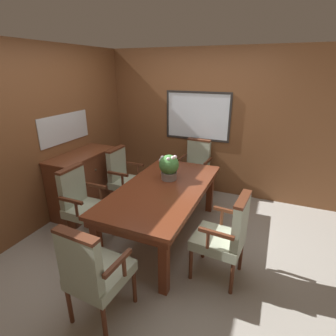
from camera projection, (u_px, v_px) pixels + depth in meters
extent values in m
plane|color=#A39E93|center=(155.00, 242.00, 3.42)|extent=(14.00, 14.00, 0.00)
cube|color=brown|center=(199.00, 123.00, 4.56)|extent=(7.20, 0.06, 2.45)
cube|color=white|center=(197.00, 116.00, 4.49)|extent=(1.07, 0.01, 0.76)
cube|color=#282623|center=(198.00, 92.00, 4.34)|extent=(1.14, 0.02, 0.04)
cube|color=#282623|center=(197.00, 139.00, 4.63)|extent=(1.14, 0.02, 0.03)
cube|color=#282623|center=(168.00, 114.00, 4.69)|extent=(0.03, 0.02, 0.76)
cube|color=#282623|center=(230.00, 118.00, 4.28)|extent=(0.03, 0.02, 0.76)
cube|color=brown|center=(44.00, 138.00, 3.59)|extent=(0.06, 7.20, 2.45)
cube|color=silver|center=(65.00, 128.00, 3.86)|extent=(0.01, 0.96, 0.42)
cube|color=maroon|center=(97.00, 245.00, 2.83)|extent=(0.09, 0.09, 0.68)
cube|color=maroon|center=(164.00, 265.00, 2.54)|extent=(0.09, 0.09, 0.68)
cube|color=maroon|center=(163.00, 183.00, 4.35)|extent=(0.09, 0.09, 0.68)
cube|color=maroon|center=(210.00, 191.00, 4.06)|extent=(0.09, 0.09, 0.68)
cube|color=maroon|center=(163.00, 193.00, 3.34)|extent=(0.94, 1.92, 0.09)
cube|color=maroon|center=(163.00, 188.00, 3.31)|extent=(1.00, 1.98, 0.04)
cylinder|color=#562B19|center=(178.00, 189.00, 4.49)|extent=(0.04, 0.04, 0.38)
cylinder|color=#562B19|center=(199.00, 193.00, 4.33)|extent=(0.04, 0.04, 0.38)
cylinder|color=#562B19|center=(188.00, 180.00, 4.86)|extent=(0.04, 0.04, 0.38)
cylinder|color=#562B19|center=(208.00, 183.00, 4.70)|extent=(0.04, 0.04, 0.38)
cube|color=#9EA88E|center=(194.00, 173.00, 4.51)|extent=(0.48, 0.53, 0.11)
cube|color=#9EA88E|center=(199.00, 154.00, 4.58)|extent=(0.41, 0.11, 0.47)
cube|color=#562B19|center=(199.00, 140.00, 4.49)|extent=(0.41, 0.12, 0.03)
cylinder|color=#562B19|center=(181.00, 164.00, 4.52)|extent=(0.04, 0.04, 0.19)
cube|color=#562B19|center=(183.00, 157.00, 4.55)|extent=(0.06, 0.35, 0.04)
cylinder|color=#562B19|center=(206.00, 168.00, 4.33)|extent=(0.04, 0.04, 0.19)
cube|color=#562B19|center=(208.00, 161.00, 4.36)|extent=(0.06, 0.35, 0.04)
cylinder|color=#562B19|center=(203.00, 244.00, 3.08)|extent=(0.04, 0.04, 0.38)
cylinder|color=#562B19|center=(191.00, 264.00, 2.76)|extent=(0.04, 0.04, 0.38)
cylinder|color=#562B19|center=(241.00, 255.00, 2.89)|extent=(0.04, 0.04, 0.38)
cylinder|color=#562B19|center=(232.00, 278.00, 2.57)|extent=(0.04, 0.04, 0.38)
cube|color=#9EA88E|center=(218.00, 241.00, 2.74)|extent=(0.53, 0.48, 0.11)
cube|color=#9EA88E|center=(241.00, 222.00, 2.55)|extent=(0.11, 0.41, 0.47)
cube|color=#562B19|center=(243.00, 199.00, 2.46)|extent=(0.12, 0.41, 0.03)
cylinder|color=#562B19|center=(222.00, 217.00, 2.89)|extent=(0.04, 0.04, 0.19)
cube|color=#562B19|center=(229.00, 211.00, 2.83)|extent=(0.35, 0.06, 0.04)
cylinder|color=#562B19|center=(208.00, 240.00, 2.51)|extent=(0.04, 0.04, 0.19)
cube|color=#562B19|center=(216.00, 234.00, 2.45)|extent=(0.35, 0.06, 0.04)
cylinder|color=#562B19|center=(134.00, 286.00, 2.48)|extent=(0.04, 0.04, 0.38)
cylinder|color=#562B19|center=(103.00, 273.00, 2.64)|extent=(0.04, 0.04, 0.38)
cylinder|color=#562B19|center=(104.00, 324.00, 2.12)|extent=(0.04, 0.04, 0.38)
cylinder|color=#562B19|center=(70.00, 306.00, 2.28)|extent=(0.04, 0.04, 0.38)
cube|color=#9EA88E|center=(101.00, 274.00, 2.29)|extent=(0.47, 0.52, 0.11)
cube|color=#9EA88E|center=(80.00, 263.00, 2.02)|extent=(0.41, 0.11, 0.47)
cube|color=#562B19|center=(76.00, 235.00, 1.93)|extent=(0.41, 0.11, 0.03)
cylinder|color=#562B19|center=(124.00, 266.00, 2.17)|extent=(0.04, 0.04, 0.19)
cube|color=#562B19|center=(118.00, 263.00, 2.08)|extent=(0.06, 0.35, 0.04)
cylinder|color=#562B19|center=(82.00, 250.00, 2.37)|extent=(0.04, 0.04, 0.19)
cube|color=#562B19|center=(75.00, 246.00, 2.27)|extent=(0.06, 0.35, 0.04)
cylinder|color=#562B19|center=(95.00, 239.00, 3.17)|extent=(0.04, 0.04, 0.38)
cylinder|color=#562B19|center=(113.00, 223.00, 3.50)|extent=(0.04, 0.04, 0.38)
cylinder|color=#562B19|center=(67.00, 231.00, 3.33)|extent=(0.04, 0.04, 0.38)
cylinder|color=#562B19|center=(86.00, 216.00, 3.66)|extent=(0.04, 0.04, 0.38)
cube|color=#9EA88E|center=(88.00, 210.00, 3.33)|extent=(0.50, 0.44, 0.11)
cube|color=#9EA88E|center=(72.00, 187.00, 3.30)|extent=(0.08, 0.41, 0.47)
cube|color=#562B19|center=(70.00, 169.00, 3.21)|extent=(0.09, 0.41, 0.03)
cylinder|color=#562B19|center=(77.00, 209.00, 3.06)|extent=(0.04, 0.04, 0.19)
cube|color=#562B19|center=(70.00, 201.00, 3.05)|extent=(0.35, 0.04, 0.04)
cylinder|color=#562B19|center=(101.00, 193.00, 3.46)|extent=(0.04, 0.04, 0.19)
cube|color=#562B19|center=(95.00, 185.00, 3.45)|extent=(0.35, 0.04, 0.04)
cylinder|color=#562B19|center=(136.00, 205.00, 3.94)|extent=(0.04, 0.04, 0.38)
cylinder|color=#562B19|center=(148.00, 195.00, 4.27)|extent=(0.04, 0.04, 0.38)
cylinder|color=#562B19|center=(112.00, 200.00, 4.11)|extent=(0.04, 0.04, 0.38)
cylinder|color=#562B19|center=(125.00, 190.00, 4.43)|extent=(0.04, 0.04, 0.38)
cube|color=#9EA88E|center=(129.00, 184.00, 4.10)|extent=(0.50, 0.45, 0.11)
cube|color=#9EA88E|center=(117.00, 164.00, 4.08)|extent=(0.09, 0.41, 0.47)
cube|color=#562B19|center=(116.00, 149.00, 3.99)|extent=(0.09, 0.41, 0.03)
cylinder|color=#562B19|center=(122.00, 181.00, 3.84)|extent=(0.04, 0.04, 0.19)
cube|color=#562B19|center=(118.00, 174.00, 3.83)|extent=(0.35, 0.04, 0.04)
cylinder|color=#562B19|center=(138.00, 170.00, 4.23)|extent=(0.04, 0.04, 0.19)
cube|color=#562B19|center=(134.00, 164.00, 4.22)|extent=(0.35, 0.04, 0.04)
cylinder|color=gray|center=(169.00, 176.00, 3.51)|extent=(0.20, 0.20, 0.10)
cylinder|color=gray|center=(169.00, 173.00, 3.49)|extent=(0.22, 0.22, 0.02)
sphere|color=#427F3D|center=(169.00, 165.00, 3.45)|extent=(0.26, 0.26, 0.26)
sphere|color=silver|center=(168.00, 159.00, 3.35)|extent=(0.05, 0.05, 0.05)
sphere|color=silver|center=(173.00, 158.00, 3.37)|extent=(0.05, 0.05, 0.05)
sphere|color=silver|center=(161.00, 161.00, 3.48)|extent=(0.06, 0.06, 0.06)
sphere|color=silver|center=(162.00, 158.00, 3.46)|extent=(0.06, 0.06, 0.06)
sphere|color=silver|center=(175.00, 157.00, 3.43)|extent=(0.06, 0.06, 0.06)
sphere|color=silver|center=(161.00, 160.00, 3.49)|extent=(0.04, 0.04, 0.04)
cube|color=brown|center=(84.00, 183.00, 4.07)|extent=(0.48, 1.08, 0.91)
cube|color=brown|center=(81.00, 154.00, 3.91)|extent=(0.50, 1.10, 0.02)
sphere|color=#4C422D|center=(96.00, 170.00, 3.89)|extent=(0.03, 0.03, 0.03)
sphere|color=#4C422D|center=(88.00, 197.00, 3.81)|extent=(0.03, 0.03, 0.03)
sphere|color=#4C422D|center=(107.00, 185.00, 4.22)|extent=(0.03, 0.03, 0.03)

